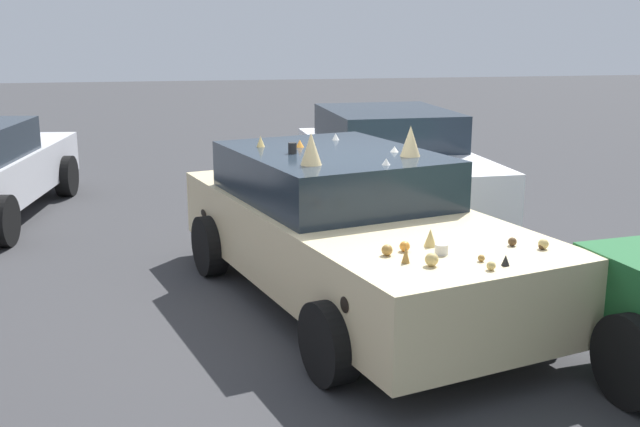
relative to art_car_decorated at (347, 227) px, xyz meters
The scene contains 3 objects.
ground_plane 0.74m from the art_car_decorated, 164.49° to the right, with size 60.00×60.00×0.00m, color #38383A.
art_car_decorated is the anchor object (origin of this frame).
parked_sedan_behind_left 3.51m from the art_car_decorated, 22.27° to the right, with size 4.42×2.15×1.45m.
Camera 1 is at (-6.74, 1.54, 2.61)m, focal length 42.72 mm.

